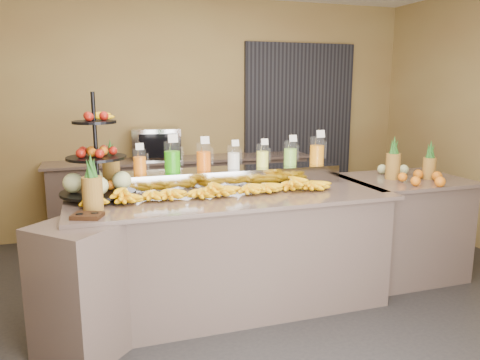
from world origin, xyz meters
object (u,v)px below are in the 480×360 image
banana_heap (210,188)px  right_fruit_pile (416,173)px  fruit_stand (102,171)px  pitcher_tray (234,177)px  oven_warmer (156,144)px  condiment_caddy (87,216)px

banana_heap → right_fruit_pile: size_ratio=4.33×
fruit_stand → pitcher_tray: bearing=3.7°
right_fruit_pile → oven_warmer: oven_warmer is taller
banana_heap → right_fruit_pile: bearing=-0.5°
pitcher_tray → right_fruit_pile: (1.61, -0.32, -0.00)m
right_fruit_pile → fruit_stand: bearing=175.5°
fruit_stand → oven_warmer: 1.89m
banana_heap → condiment_caddy: banana_heap is taller
condiment_caddy → right_fruit_pile: right_fruit_pile is taller
pitcher_tray → oven_warmer: size_ratio=3.42×
condiment_caddy → right_fruit_pile: (2.80, 0.34, 0.06)m
banana_heap → right_fruit_pile: right_fruit_pile is taller
pitcher_tray → condiment_caddy: pitcher_tray is taller
fruit_stand → oven_warmer: (0.66, 1.77, -0.02)m
banana_heap → fruit_stand: bearing=166.0°
condiment_caddy → right_fruit_pile: size_ratio=0.42×
banana_heap → oven_warmer: bearing=93.7°
pitcher_tray → fruit_stand: bearing=-174.5°
fruit_stand → right_fruit_pile: fruit_stand is taller
condiment_caddy → oven_warmer: bearing=71.4°
pitcher_tray → banana_heap: bearing=-133.3°
fruit_stand → oven_warmer: bearing=67.7°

